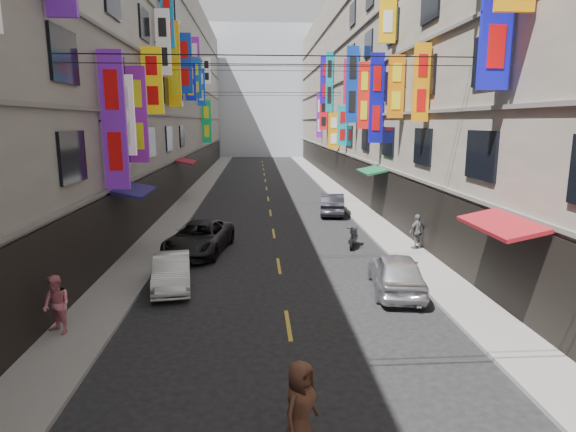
{
  "coord_description": "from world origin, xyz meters",
  "views": [
    {
      "loc": [
        -0.88,
        4.62,
        5.93
      ],
      "look_at": [
        -0.29,
        13.69,
        4.15
      ],
      "focal_mm": 30.0,
      "sensor_mm": 36.0,
      "label": 1
    }
  ],
  "objects": [
    {
      "name": "street_awnings",
      "position": [
        -1.26,
        26.0,
        3.0
      ],
      "size": [
        13.99,
        35.2,
        0.41
      ],
      "color": "#144C21",
      "rests_on": "ground"
    },
    {
      "name": "scooter_far_right",
      "position": [
        3.74,
        26.89,
        0.44
      ],
      "size": [
        0.77,
        1.75,
        1.14
      ],
      "rotation": [
        0.0,
        0.0,
        2.82
      ],
      "color": "black",
      "rests_on": "ground"
    },
    {
      "name": "car_right_mid",
      "position": [
        4.0,
        20.62,
        0.71
      ],
      "size": [
        2.22,
        4.38,
        1.43
      ],
      "primitive_type": "imported",
      "rotation": [
        0.0,
        0.0,
        3.01
      ],
      "color": "silver",
      "rests_on": "ground"
    },
    {
      "name": "overhead_cables",
      "position": [
        0.0,
        30.0,
        8.8
      ],
      "size": [
        14.0,
        38.04,
        1.24
      ],
      "color": "black",
      "rests_on": "ground"
    },
    {
      "name": "sidewalk_right",
      "position": [
        6.0,
        42.0,
        0.06
      ],
      "size": [
        2.0,
        90.0,
        0.12
      ],
      "primitive_type": "cube",
      "color": "slate",
      "rests_on": "ground"
    },
    {
      "name": "car_right_far",
      "position": [
        4.0,
        35.2,
        0.7
      ],
      "size": [
        2.05,
        4.39,
        1.39
      ],
      "primitive_type": "imported",
      "rotation": [
        0.0,
        0.0,
        3.0
      ],
      "color": "#24242B",
      "rests_on": "ground"
    },
    {
      "name": "lane_markings",
      "position": [
        0.0,
        39.0,
        0.0
      ],
      "size": [
        0.12,
        80.2,
        0.01
      ],
      "color": "gold",
      "rests_on": "ground"
    },
    {
      "name": "pedestrian_lfar",
      "position": [
        -6.47,
        17.6,
        0.96
      ],
      "size": [
        0.99,
        0.92,
        1.68
      ],
      "primitive_type": "imported",
      "rotation": [
        0.0,
        0.0,
        -0.61
      ],
      "color": "pink",
      "rests_on": "sidewalk_left"
    },
    {
      "name": "building_row_right",
      "position": [
        11.99,
        42.0,
        9.49
      ],
      "size": [
        10.14,
        90.0,
        19.0
      ],
      "color": "#A19487",
      "rests_on": "ground"
    },
    {
      "name": "building_row_left",
      "position": [
        -11.99,
        42.0,
        9.49
      ],
      "size": [
        10.14,
        90.0,
        19.0
      ],
      "color": "gray",
      "rests_on": "ground"
    },
    {
      "name": "sidewalk_left",
      "position": [
        -6.0,
        42.0,
        0.06
      ],
      "size": [
        2.0,
        90.0,
        0.12
      ],
      "primitive_type": "cube",
      "color": "slate",
      "rests_on": "ground"
    },
    {
      "name": "car_left_mid",
      "position": [
        -4.0,
        21.55,
        0.61
      ],
      "size": [
        1.81,
        3.85,
        1.22
      ],
      "primitive_type": "imported",
      "rotation": [
        0.0,
        0.0,
        0.14
      ],
      "color": "silver",
      "rests_on": "ground"
    },
    {
      "name": "pedestrian_crossing",
      "position": [
        -0.16,
        12.42,
        0.88
      ],
      "size": [
        0.99,
        1.04,
        1.76
      ],
      "primitive_type": "imported",
      "rotation": [
        0.0,
        0.0,
        0.9
      ],
      "color": "#502E20",
      "rests_on": "ground"
    },
    {
      "name": "shop_signage",
      "position": [
        -0.11,
        34.45,
        9.03
      ],
      "size": [
        14.0,
        55.0,
        11.67
      ],
      "color": "#1A0EA6",
      "rests_on": "ground"
    },
    {
      "name": "car_left_far",
      "position": [
        -3.56,
        26.32,
        0.71
      ],
      "size": [
        3.2,
        5.43,
        1.42
      ],
      "primitive_type": "imported",
      "rotation": [
        0.0,
        0.0,
        -0.17
      ],
      "color": "black",
      "rests_on": "ground"
    },
    {
      "name": "haze_block",
      "position": [
        0.0,
        92.0,
        11.0
      ],
      "size": [
        18.0,
        8.0,
        22.0
      ],
      "primitive_type": "cube",
      "color": "#ADB3C1",
      "rests_on": "ground"
    },
    {
      "name": "pedestrian_rfar",
      "position": [
        6.53,
        25.93,
        0.94
      ],
      "size": [
        1.1,
        0.91,
        1.64
      ],
      "primitive_type": "imported",
      "rotation": [
        0.0,
        0.0,
        3.58
      ],
      "color": "slate",
      "rests_on": "sidewalk_right"
    }
  ]
}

